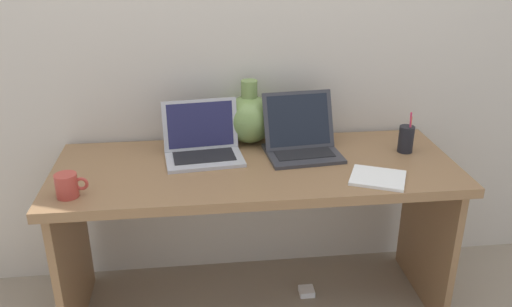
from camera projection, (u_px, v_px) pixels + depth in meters
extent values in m
plane|color=gray|center=(256.00, 303.00, 2.47)|extent=(6.00, 6.00, 0.00)
cube|color=beige|center=(247.00, 30.00, 2.32)|extent=(4.40, 0.04, 2.40)
cube|color=olive|center=(256.00, 169.00, 2.20)|extent=(1.66, 0.64, 0.04)
cube|color=olive|center=(72.00, 254.00, 2.25)|extent=(0.03, 0.54, 0.67)
cube|color=olive|center=(427.00, 231.00, 2.42)|extent=(0.03, 0.54, 0.67)
cube|color=#B2B2B7|center=(204.00, 158.00, 2.23)|extent=(0.34, 0.26, 0.01)
cube|color=black|center=(204.00, 156.00, 2.23)|extent=(0.27, 0.16, 0.00)
cube|color=#B2B2B7|center=(200.00, 125.00, 2.27)|extent=(0.32, 0.08, 0.22)
cube|color=#23234C|center=(200.00, 125.00, 2.27)|extent=(0.28, 0.07, 0.19)
cube|color=#333338|center=(303.00, 154.00, 2.28)|extent=(0.33, 0.28, 0.01)
cube|color=black|center=(303.00, 152.00, 2.27)|extent=(0.26, 0.18, 0.00)
cube|color=#333338|center=(298.00, 120.00, 2.30)|extent=(0.32, 0.13, 0.24)
cube|color=black|center=(298.00, 120.00, 2.30)|extent=(0.28, 0.12, 0.21)
ellipsoid|color=#75934C|center=(249.00, 119.00, 2.38)|extent=(0.22, 0.22, 0.22)
cylinder|color=#75934C|center=(249.00, 89.00, 2.33)|extent=(0.07, 0.07, 0.08)
cube|color=white|center=(378.00, 178.00, 2.06)|extent=(0.26, 0.25, 0.01)
cylinder|color=#B23D33|center=(67.00, 186.00, 1.91)|extent=(0.08, 0.08, 0.09)
torus|color=#B23D33|center=(81.00, 184.00, 1.92)|extent=(0.05, 0.01, 0.05)
cylinder|color=black|center=(406.00, 139.00, 2.29)|extent=(0.06, 0.06, 0.12)
cylinder|color=orange|center=(410.00, 131.00, 2.27)|extent=(0.02, 0.02, 0.13)
cylinder|color=#D83359|center=(410.00, 129.00, 2.26)|extent=(0.02, 0.02, 0.15)
cube|color=white|center=(307.00, 291.00, 2.53)|extent=(0.07, 0.07, 0.03)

